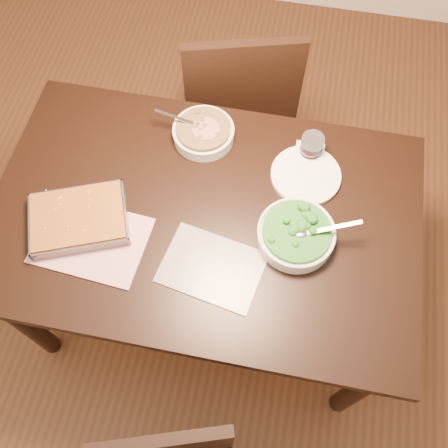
% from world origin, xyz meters
% --- Properties ---
extents(ground, '(4.00, 4.00, 0.00)m').
position_xyz_m(ground, '(0.00, 0.00, 0.00)').
color(ground, '#482714').
rests_on(ground, ground).
extents(table, '(1.40, 0.90, 0.75)m').
position_xyz_m(table, '(0.00, 0.00, 0.65)').
color(table, black).
rests_on(table, ground).
extents(magazine_a, '(0.36, 0.28, 0.01)m').
position_xyz_m(magazine_a, '(-0.33, -0.16, 0.75)').
color(magazine_a, '#BA3555').
rests_on(magazine_a, table).
extents(magazine_b, '(0.34, 0.27, 0.01)m').
position_xyz_m(magazine_b, '(0.06, -0.18, 0.75)').
color(magazine_b, '#222429').
rests_on(magazine_b, table).
extents(coaster, '(0.10, 0.10, 0.00)m').
position_xyz_m(coaster, '(0.31, 0.30, 0.75)').
color(coaster, white).
rests_on(coaster, table).
extents(stew_bowl, '(0.24, 0.22, 0.08)m').
position_xyz_m(stew_bowl, '(-0.07, 0.30, 0.78)').
color(stew_bowl, white).
rests_on(stew_bowl, table).
extents(broccoli_bowl, '(0.27, 0.24, 0.09)m').
position_xyz_m(broccoli_bowl, '(0.30, -0.03, 0.78)').
color(broccoli_bowl, white).
rests_on(broccoli_bowl, table).
extents(baking_dish, '(0.37, 0.32, 0.05)m').
position_xyz_m(baking_dish, '(-0.38, -0.11, 0.78)').
color(baking_dish, silver).
rests_on(baking_dish, table).
extents(wine_tumbler, '(0.08, 0.08, 0.09)m').
position_xyz_m(wine_tumbler, '(0.31, 0.30, 0.80)').
color(wine_tumbler, black).
rests_on(wine_tumbler, coaster).
extents(dinner_plate, '(0.24, 0.24, 0.02)m').
position_xyz_m(dinner_plate, '(0.31, 0.21, 0.76)').
color(dinner_plate, white).
rests_on(dinner_plate, table).
extents(chair_far, '(0.55, 0.55, 0.95)m').
position_xyz_m(chair_far, '(-0.00, 0.69, 0.53)').
color(chair_far, black).
rests_on(chair_far, ground).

